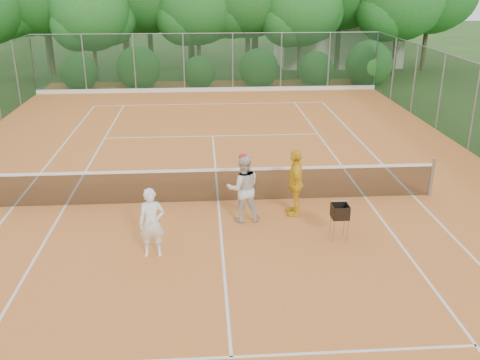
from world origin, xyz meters
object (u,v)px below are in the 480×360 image
player_yellow (295,182)px  player_white (152,223)px  player_center_grp (243,188)px  ball_hopper (340,212)px

player_yellow → player_white: bearing=-54.7°
player_white → player_yellow: size_ratio=0.90×
player_center_grp → ball_hopper: player_center_grp is taller
player_center_grp → player_yellow: bearing=12.3°
player_white → ball_hopper: 4.30m
player_white → player_yellow: 3.98m
player_white → player_center_grp: player_center_grp is taller
player_center_grp → ball_hopper: (2.16, -1.17, -0.19)m
player_center_grp → player_yellow: player_center_grp is taller
player_white → ball_hopper: size_ratio=1.82×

